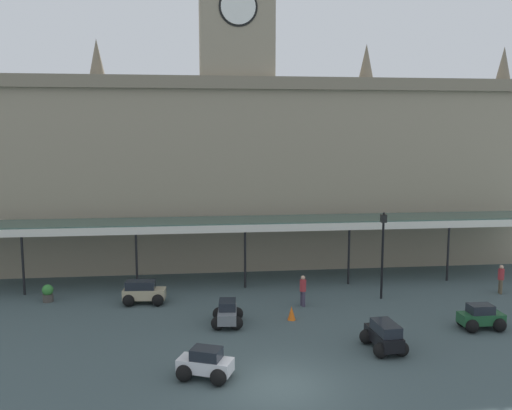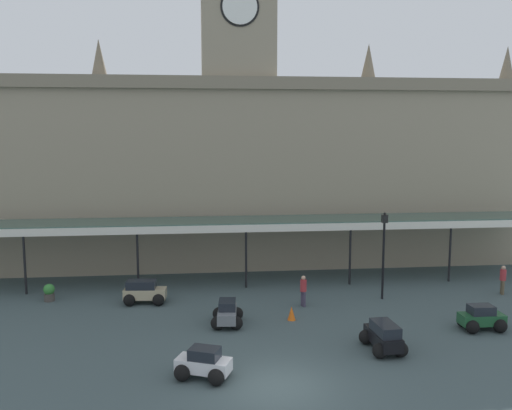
{
  "view_description": "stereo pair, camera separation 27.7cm",
  "coord_description": "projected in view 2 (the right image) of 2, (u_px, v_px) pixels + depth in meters",
  "views": [
    {
      "loc": [
        -3.06,
        -18.66,
        9.26
      ],
      "look_at": [
        0.0,
        7.32,
        5.72
      ],
      "focal_mm": 38.35,
      "sensor_mm": 36.0,
      "label": 1
    },
    {
      "loc": [
        -2.78,
        -18.7,
        9.26
      ],
      "look_at": [
        0.0,
        7.32,
        5.72
      ],
      "focal_mm": 38.35,
      "sensor_mm": 36.0,
      "label": 2
    }
  ],
  "objects": [
    {
      "name": "pedestrian_beside_cars",
      "position": [
        503.0,
        279.0,
        31.17
      ],
      "size": [
        0.34,
        0.38,
        1.67
      ],
      "color": "brown",
      "rests_on": "ground"
    },
    {
      "name": "ground_plane",
      "position": [
        277.0,
        387.0,
        19.96
      ],
      "size": [
        140.0,
        140.0,
        0.0
      ],
      "primitive_type": "plane",
      "color": "#3E4E50"
    },
    {
      "name": "car_white_sedan",
      "position": [
        204.0,
        365.0,
        20.59
      ],
      "size": [
        2.23,
        1.96,
        1.19
      ],
      "color": "silver",
      "rests_on": "ground"
    },
    {
      "name": "entrance_canopy",
      "position": [
        244.0,
        222.0,
        33.39
      ],
      "size": [
        38.1,
        3.26,
        3.88
      ],
      "color": "#38564C",
      "rests_on": "ground"
    },
    {
      "name": "car_beige_estate",
      "position": [
        144.0,
        293.0,
        29.58
      ],
      "size": [
        2.31,
        1.66,
        1.27
      ],
      "color": "tan",
      "rests_on": "ground"
    },
    {
      "name": "pedestrian_crossing_forecourt",
      "position": [
        303.0,
        290.0,
        29.03
      ],
      "size": [
        0.34,
        0.38,
        1.67
      ],
      "color": "#3F384C",
      "rests_on": "ground"
    },
    {
      "name": "victorian_lamppost",
      "position": [
        384.0,
        245.0,
        30.01
      ],
      "size": [
        0.3,
        0.3,
        4.87
      ],
      "color": "black",
      "rests_on": "ground"
    },
    {
      "name": "planter_forecourt_centre",
      "position": [
        49.0,
        292.0,
        29.96
      ],
      "size": [
        0.6,
        0.6,
        0.96
      ],
      "color": "#47423D",
      "rests_on": "ground"
    },
    {
      "name": "station_building",
      "position": [
        238.0,
        163.0,
        38.08
      ],
      "size": [
        40.86,
        5.98,
        20.69
      ],
      "color": "gray",
      "rests_on": "ground"
    },
    {
      "name": "car_black_estate",
      "position": [
        383.0,
        338.0,
        23.16
      ],
      "size": [
        1.64,
        2.3,
        1.27
      ],
      "color": "black",
      "rests_on": "ground"
    },
    {
      "name": "car_grey_sedan",
      "position": [
        227.0,
        314.0,
        26.31
      ],
      "size": [
        1.65,
        2.12,
        1.19
      ],
      "color": "slate",
      "rests_on": "ground"
    },
    {
      "name": "traffic_cone",
      "position": [
        292.0,
        313.0,
        26.96
      ],
      "size": [
        0.4,
        0.4,
        0.69
      ],
      "primitive_type": "cone",
      "color": "orange",
      "rests_on": "ground"
    },
    {
      "name": "car_green_sedan",
      "position": [
        481.0,
        319.0,
        25.62
      ],
      "size": [
        2.05,
        1.53,
        1.19
      ],
      "color": "#1E512D",
      "rests_on": "ground"
    }
  ]
}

